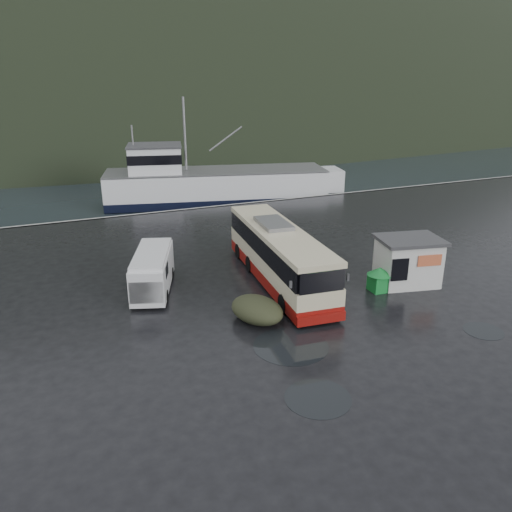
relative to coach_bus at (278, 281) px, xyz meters
name	(u,v)px	position (x,y,z in m)	size (l,w,h in m)	color
ground	(272,297)	(-1.29, -1.92, 0.00)	(160.00, 160.00, 0.00)	black
harbor_water	(85,124)	(-1.29, 108.08, 0.00)	(300.00, 180.00, 0.02)	black
quay_edge	(178,210)	(-1.29, 18.08, 0.00)	(160.00, 0.60, 1.50)	#999993
headland	(80,99)	(8.71, 248.08, 0.00)	(780.00, 540.00, 570.00)	black
coach_bus	(278,281)	(0.00, 0.00, 0.00)	(2.99, 11.90, 3.37)	beige
white_van	(154,290)	(-6.94, 1.52, 0.00)	(1.90, 5.49, 2.29)	silver
waste_bin_left	(319,300)	(0.87, -3.22, 0.00)	(0.95, 0.95, 1.32)	#168131
waste_bin_right	(378,291)	(4.53, -3.40, 0.00)	(0.99, 0.99, 1.38)	#168131
dome_tent	(257,320)	(-3.09, -4.08, 0.00)	(2.13, 2.98, 1.17)	#2D311D
ticket_kiosk	(405,283)	(6.60, -3.15, 0.00)	(3.49, 2.65, 2.73)	silver
jersey_barrier_a	(401,284)	(6.32, -3.08, 0.00)	(0.81, 1.63, 0.81)	#999993
jersey_barrier_b	(384,276)	(6.11, -1.81, 0.00)	(0.74, 1.48, 0.74)	#999993
fishing_trawler	(217,189)	(4.75, 25.17, 0.00)	(26.81, 5.87, 10.72)	silver
puddles	(326,317)	(0.22, -5.09, 0.01)	(11.90, 15.96, 0.01)	black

